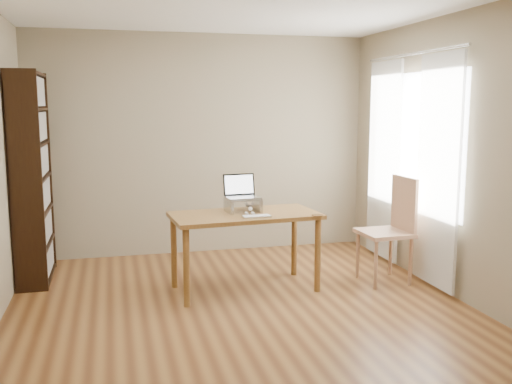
% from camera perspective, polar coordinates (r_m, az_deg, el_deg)
% --- Properties ---
extents(room, '(4.04, 4.54, 2.64)m').
position_cam_1_polar(room, '(4.66, -0.74, 2.90)').
color(room, '#583117').
rests_on(room, ground).
extents(bookshelf, '(0.30, 0.90, 2.10)m').
position_cam_1_polar(bookshelf, '(6.14, -21.47, 1.34)').
color(bookshelf, black).
rests_on(bookshelf, ground).
extents(curtains, '(0.03, 1.90, 2.25)m').
position_cam_1_polar(curtains, '(6.10, 15.00, 2.75)').
color(curtains, white).
rests_on(curtains, ground).
extents(desk, '(1.44, 0.81, 0.75)m').
position_cam_1_polar(desk, '(5.45, -1.12, -3.17)').
color(desk, brown).
rests_on(desk, ground).
extents(laptop_stand, '(0.32, 0.25, 0.13)m').
position_cam_1_polar(laptop_stand, '(5.49, -1.31, -1.15)').
color(laptop_stand, silver).
rests_on(laptop_stand, desk).
extents(laptop, '(0.33, 0.29, 0.22)m').
position_cam_1_polar(laptop, '(5.53, -1.45, 0.03)').
color(laptop, silver).
rests_on(laptop, laptop_stand).
extents(keyboard, '(0.27, 0.12, 0.02)m').
position_cam_1_polar(keyboard, '(5.23, 0.05, -2.46)').
color(keyboard, silver).
rests_on(keyboard, desk).
extents(coaster, '(0.11, 0.11, 0.01)m').
position_cam_1_polar(coaster, '(5.36, 6.16, -2.31)').
color(coaster, brown).
rests_on(coaster, desk).
extents(cat, '(0.23, 0.47, 0.13)m').
position_cam_1_polar(cat, '(5.53, -0.99, -1.34)').
color(cat, '#4A433A').
rests_on(cat, desk).
extents(chair, '(0.49, 0.49, 1.06)m').
position_cam_1_polar(chair, '(5.87, 13.47, -3.25)').
color(chair, tan).
rests_on(chair, ground).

